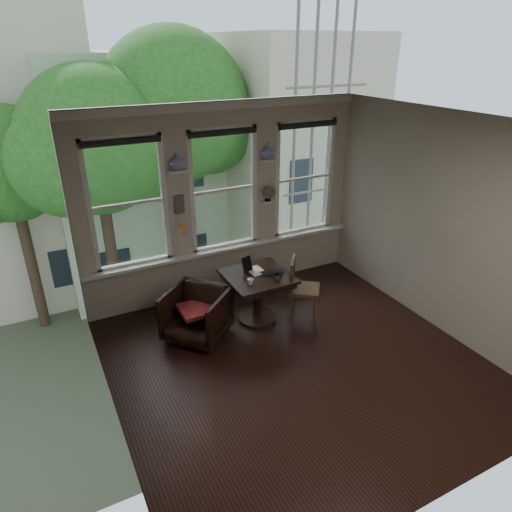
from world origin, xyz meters
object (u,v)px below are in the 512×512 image
side_chair_right (305,289)px  table (257,298)px  laptop (274,274)px  armchair_left (197,315)px  mug (250,281)px

side_chair_right → table: bearing=109.4°
table → laptop: size_ratio=2.59×
table → armchair_left: size_ratio=1.12×
side_chair_right → armchair_left: bearing=119.9°
mug → side_chair_right: bearing=-1.0°
side_chair_right → mug: side_chair_right is taller
table → side_chair_right: side_chair_right is taller
table → side_chair_right: 0.71m
laptop → mug: bearing=-162.6°
laptop → armchair_left: bearing=179.9°
table → armchair_left: bearing=-179.2°
side_chair_right → laptop: (-0.46, 0.12, 0.30)m
table → mug: size_ratio=10.09×
laptop → table: bearing=159.5°
table → armchair_left: (-0.94, -0.01, -0.01)m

